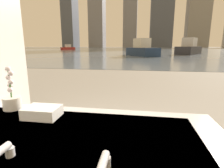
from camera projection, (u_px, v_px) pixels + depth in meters
name	position (u px, v px, depth m)	size (l,w,h in m)	color
faucet_far	(103.00, 165.00, 0.72)	(0.04, 0.19, 0.08)	silver
potted_orchid	(12.00, 99.00, 1.47)	(0.15, 0.15, 0.37)	silver
towel_stack	(42.00, 112.00, 1.32)	(0.26, 0.18, 0.08)	white
harbor_water	(138.00, 49.00, 60.52)	(180.00, 110.00, 0.01)	slate
harbor_boat_1	(68.00, 48.00, 46.45)	(3.15, 3.83, 1.41)	maroon
harbor_boat_2	(142.00, 50.00, 17.98)	(3.49, 4.92, 1.76)	navy
harbor_boat_4	(189.00, 48.00, 21.60)	(4.18, 5.50, 1.98)	#2D2D33
skyline_tower_0	(70.00, 16.00, 117.18)	(7.84, 12.78, 41.28)	#4C515B
skyline_tower_1	(97.00, 4.00, 112.91)	(9.35, 11.77, 54.76)	slate
skyline_tower_2	(131.00, 2.00, 109.55)	(8.63, 8.73, 55.53)	slate
skyline_tower_3	(161.00, 22.00, 109.26)	(13.53, 8.91, 30.92)	#4C515B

